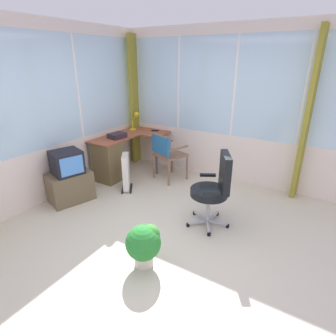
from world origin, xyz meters
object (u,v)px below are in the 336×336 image
Objects in this scene: office_chair at (215,185)px; tv_on_stand at (69,179)px; desk_lamp at (137,118)px; potted_plant at (144,243)px; paper_tray at (117,136)px; wooden_armchair at (166,151)px; tv_remote at (155,131)px; space_heater at (126,172)px; desk at (111,158)px.

tv_on_stand is at bearing 104.20° from office_chair.
tv_on_stand is (-1.87, -0.08, -0.64)m from desk_lamp.
potted_plant is (-1.14, 0.33, -0.30)m from office_chair.
tv_on_stand is at bearing 179.14° from paper_tray.
paper_tray reaches higher than tv_on_stand.
wooden_armchair reaches higher than paper_tray.
tv_remote is 0.23× the size of space_heater.
office_chair is at bearing -97.62° from space_heater.
desk_lamp is 3.22m from potted_plant.
paper_tray is 0.29× the size of office_chair.
desk is 2.25× the size of space_heater.
wooden_armchair reaches higher than potted_plant.
desk_lamp is 0.42× the size of wooden_armchair.
paper_tray is (0.17, -0.04, 0.39)m from desk.
potted_plant is (-1.56, -1.91, -0.14)m from desk.
office_chair reaches higher than potted_plant.
desk is 4.80× the size of paper_tray.
wooden_armchair is at bearing -62.56° from desk.
tv_remote is 1.25m from space_heater.
space_heater is (0.79, -0.49, -0.04)m from tv_on_stand.
wooden_armchair is at bearing -31.23° from tv_on_stand.
tv_remote is 0.18× the size of tv_on_stand.
wooden_armchair is at bearing -113.56° from desk_lamp.
potted_plant is at bearing -141.42° from desk_lamp.
space_heater is at bearing -126.88° from paper_tray.
paper_tray is 2.59m from potted_plant.
wooden_armchair is 0.81m from space_heater.
tv_on_stand is 1.30× the size of space_heater.
wooden_armchair is 1.71m from tv_on_stand.
office_chair is 1.23m from potted_plant.
potted_plant is at bearing 163.88° from office_chair.
potted_plant is (-1.73, -1.86, -0.53)m from paper_tray.
space_heater is at bearing 149.73° from wooden_armchair.
office_chair reaches higher than space_heater.
wooden_armchair reaches higher than tv_remote.
paper_tray is (-0.72, -0.09, -0.20)m from desk_lamp.
space_heater is at bearing -110.18° from desk.
office_chair is (-1.31, -2.28, -0.42)m from desk_lamp.
potted_plant is (-2.03, -1.00, -0.29)m from wooden_armchair.
paper_tray is 1.23m from tv_on_stand.
desk_lamp is at bearing 66.44° from wooden_armchair.
tv_remote is 0.85m from paper_tray.
desk is at bearing -176.81° from desk_lamp.
tv_remote is at bearing -9.53° from tv_on_stand.
tv_on_stand reaches higher than desk.
tv_on_stand is at bearing 72.76° from potted_plant.
tv_on_stand is at bearing -178.39° from desk.
desk_lamp is at bearing 27.84° from space_heater.
desk is at bearing 1.61° from tv_on_stand.
desk_lamp reaches higher than office_chair.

